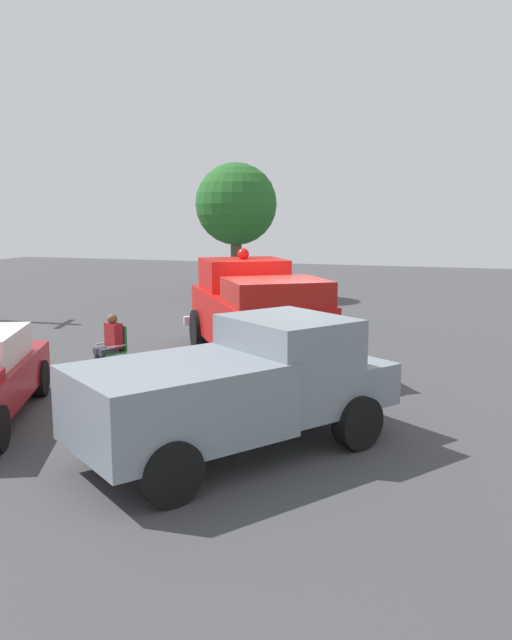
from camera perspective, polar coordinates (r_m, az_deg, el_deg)
The scene contains 9 objects.
ground_plane at distance 14.10m, azimuth 1.60°, elevation -4.56°, with size 60.00×60.00×0.00m, color #424244.
vintage_fire_truck at distance 14.77m, azimuth -0.24°, elevation 0.82°, with size 6.15×5.13×2.59m.
parked_pickup at distance 9.14m, azimuth -1.45°, elevation -5.90°, with size 4.96×4.23×1.90m.
lawn_chair_near_truck at distance 14.24m, azimuth -12.39°, elevation -2.21°, with size 0.66×0.66×1.02m.
lawn_chair_spare at distance 12.46m, azimuth 8.37°, elevation -3.73°, with size 0.68×0.68×1.02m.
spectator_seated at distance 14.15m, azimuth -12.86°, elevation -1.85°, with size 0.64×0.57×1.29m.
spectator_standing at distance 18.13m, azimuth 3.43°, elevation 1.66°, with size 0.63×0.41×1.68m.
oak_tree_left at distance 26.10m, azimuth -1.79°, elevation 10.20°, with size 3.27×3.27×5.44m.
traffic_cone at distance 19.21m, azimuth -2.92°, elevation 0.12°, with size 0.40×0.40×0.64m.
Camera 1 is at (13.09, 4.00, 3.40)m, focal length 36.01 mm.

